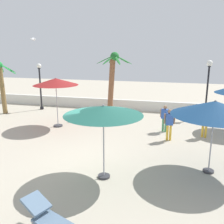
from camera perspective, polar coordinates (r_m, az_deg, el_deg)
The scene contains 14 objects.
ground_plane at distance 10.27m, azimuth -4.93°, elevation -12.15°, with size 56.00×56.00×0.00m, color #B2A893.
boundary_wall at distance 19.18m, azimuth 4.80°, elevation 1.57°, with size 25.20×0.30×0.81m, color silver.
patio_umbrella_1 at distance 8.46m, azimuth -2.00°, elevation 0.24°, with size 2.77×2.77×2.74m.
patio_umbrella_3 at distance 14.97m, azimuth -12.85°, elevation 6.75°, with size 2.66×2.66×2.99m.
patio_umbrella_4 at distance 9.59m, azimuth 22.64°, elevation 0.77°, with size 3.13×3.13×2.81m.
palm_tree_0 at distance 19.53m, azimuth -24.23°, elevation 6.56°, with size 2.59×2.49×3.77m.
palm_tree_1 at distance 17.83m, azimuth 0.10°, elevation 8.35°, with size 2.62×2.40×4.43m.
lamp_post_0 at distance 19.95m, azimuth -16.27°, elevation 6.64°, with size 0.35×0.35×3.57m.
lamp_post_1 at distance 18.04m, azimuth 21.28°, elevation 6.69°, with size 0.40×0.40×3.90m.
lounge_chair_0 at distance 6.89m, azimuth -13.76°, elevation -23.15°, with size 1.91×1.21×0.81m.
guest_1 at distance 12.91m, azimuth 13.12°, elevation -2.20°, with size 0.56×0.29×1.65m.
guest_2 at distance 14.26m, azimuth 12.08°, elevation -0.93°, with size 0.53×0.35×1.53m.
guest_3 at distance 13.92m, azimuth 20.73°, elevation -1.49°, with size 0.56×0.26×1.68m.
seagull_0 at distance 19.43m, azimuth -17.74°, elevation 15.75°, with size 0.67×1.10×0.19m.
Camera 1 is at (3.15, -8.67, 4.52)m, focal length 39.61 mm.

